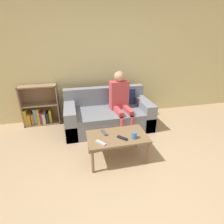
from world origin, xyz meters
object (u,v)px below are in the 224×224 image
object	(u,v)px
tv_remote_0	(101,143)
tv_remote_1	(122,138)
tv_remote_2	(104,133)
couch	(108,115)
person_adult	(120,97)
bookshelf	(40,109)
cup_near	(134,135)
coffee_table	(117,138)

from	to	relation	value
tv_remote_0	tv_remote_1	world-z (taller)	same
tv_remote_0	tv_remote_2	size ratio (longest dim) A/B	0.93
couch	tv_remote_0	xyz separation A→B (m)	(-0.38, -1.25, 0.17)
person_adult	tv_remote_1	xyz separation A→B (m)	(-0.28, -1.12, -0.24)
bookshelf	person_adult	bearing A→B (deg)	-18.94
couch	person_adult	world-z (taller)	person_adult
bookshelf	cup_near	world-z (taller)	bookshelf
bookshelf	person_adult	size ratio (longest dim) A/B	0.74
bookshelf	tv_remote_2	distance (m)	1.89
couch	tv_remote_1	xyz separation A→B (m)	(-0.04, -1.20, 0.17)
bookshelf	person_adult	world-z (taller)	person_adult
tv_remote_1	tv_remote_2	world-z (taller)	same
person_adult	tv_remote_2	size ratio (longest dim) A/B	6.77
tv_remote_2	person_adult	bearing A→B (deg)	46.85
tv_remote_1	couch	bearing A→B (deg)	46.39
coffee_table	tv_remote_2	xyz separation A→B (m)	(-0.18, 0.12, 0.06)
coffee_table	tv_remote_0	distance (m)	0.32
person_adult	tv_remote_2	world-z (taller)	person_adult
cup_near	tv_remote_2	size ratio (longest dim) A/B	0.56
tv_remote_0	tv_remote_1	distance (m)	0.34
couch	cup_near	world-z (taller)	couch
coffee_table	tv_remote_0	size ratio (longest dim) A/B	5.63
tv_remote_0	person_adult	bearing A→B (deg)	25.01
couch	tv_remote_0	bearing A→B (deg)	-106.71
tv_remote_1	tv_remote_2	bearing A→B (deg)	95.67
tv_remote_0	cup_near	bearing A→B (deg)	-35.03
couch	coffee_table	world-z (taller)	couch
couch	tv_remote_0	distance (m)	1.31
coffee_table	tv_remote_1	size ratio (longest dim) A/B	5.82
coffee_table	person_adult	xyz separation A→B (m)	(0.33, 1.03, 0.30)
person_adult	tv_remote_0	xyz separation A→B (m)	(-0.62, -1.17, -0.24)
couch	bookshelf	world-z (taller)	bookshelf
couch	coffee_table	bearing A→B (deg)	-94.83
cup_near	tv_remote_0	xyz separation A→B (m)	(-0.51, -0.02, -0.04)
cup_near	tv_remote_0	size ratio (longest dim) A/B	0.61
cup_near	person_adult	bearing A→B (deg)	84.86
person_adult	coffee_table	bearing A→B (deg)	-112.12
tv_remote_0	tv_remote_1	bearing A→B (deg)	-29.01
coffee_table	tv_remote_1	xyz separation A→B (m)	(0.05, -0.10, 0.06)
bookshelf	tv_remote_0	world-z (taller)	bookshelf
cup_near	tv_remote_1	world-z (taller)	cup_near
tv_remote_1	tv_remote_0	bearing A→B (deg)	146.58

